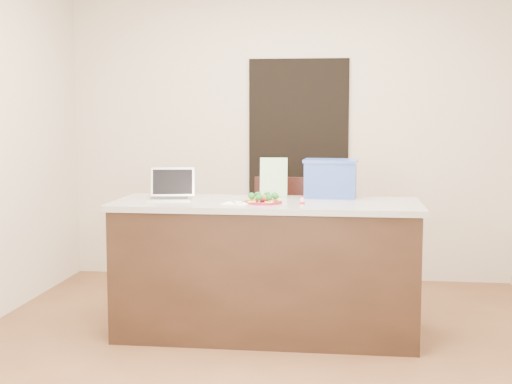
# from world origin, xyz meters

# --- Properties ---
(ground) EXTENTS (4.00, 4.00, 0.00)m
(ground) POSITION_xyz_m (0.00, 0.00, 0.00)
(ground) COLOR brown
(ground) RESTS_ON ground
(room_shell) EXTENTS (4.00, 4.00, 4.00)m
(room_shell) POSITION_xyz_m (0.00, 0.00, 1.62)
(room_shell) COLOR white
(room_shell) RESTS_ON ground
(doorway) EXTENTS (0.90, 0.02, 2.00)m
(doorway) POSITION_xyz_m (0.10, 1.98, 1.00)
(doorway) COLOR black
(doorway) RESTS_ON ground
(island) EXTENTS (2.06, 0.76, 0.92)m
(island) POSITION_xyz_m (0.00, 0.25, 0.46)
(island) COLOR black
(island) RESTS_ON ground
(plate) EXTENTS (0.25, 0.25, 0.02)m
(plate) POSITION_xyz_m (-0.01, 0.15, 0.93)
(plate) COLOR maroon
(plate) RESTS_ON island
(meatballs) EXTENTS (0.10, 0.10, 0.04)m
(meatballs) POSITION_xyz_m (-0.01, 0.15, 0.95)
(meatballs) COLOR brown
(meatballs) RESTS_ON plate
(broccoli) EXTENTS (0.21, 0.21, 0.04)m
(broccoli) POSITION_xyz_m (-0.01, 0.15, 0.97)
(broccoli) COLOR #15511B
(broccoli) RESTS_ON plate
(pepper_rings) EXTENTS (0.24, 0.24, 0.01)m
(pepper_rings) POSITION_xyz_m (-0.01, 0.15, 0.94)
(pepper_rings) COLOR #F4FF1A
(pepper_rings) RESTS_ON plate
(napkin) EXTENTS (0.21, 0.21, 0.01)m
(napkin) POSITION_xyz_m (-0.17, 0.10, 0.92)
(napkin) COLOR white
(napkin) RESTS_ON island
(fork) EXTENTS (0.06, 0.14, 0.00)m
(fork) POSITION_xyz_m (-0.19, 0.11, 0.93)
(fork) COLOR silver
(fork) RESTS_ON napkin
(knife) EXTENTS (0.02, 0.17, 0.01)m
(knife) POSITION_xyz_m (-0.14, 0.09, 0.93)
(knife) COLOR silver
(knife) RESTS_ON napkin
(yogurt_bottle) EXTENTS (0.03, 0.03, 0.07)m
(yogurt_bottle) POSITION_xyz_m (0.26, 0.03, 0.95)
(yogurt_bottle) COLOR beige
(yogurt_bottle) RESTS_ON island
(laptop) EXTENTS (0.33, 0.29, 0.21)m
(laptop) POSITION_xyz_m (-0.67, 0.30, 0.98)
(laptop) COLOR #BBBCC0
(laptop) RESTS_ON island
(leaflet) EXTENTS (0.20, 0.05, 0.28)m
(leaflet) POSITION_xyz_m (0.02, 0.54, 1.06)
(leaflet) COLOR white
(leaflet) RESTS_ON island
(blue_box) EXTENTS (0.39, 0.29, 0.27)m
(blue_box) POSITION_xyz_m (0.42, 0.54, 1.06)
(blue_box) COLOR #2C49A0
(blue_box) RESTS_ON island
(chair) EXTENTS (0.46, 0.46, 1.01)m
(chair) POSITION_xyz_m (0.03, 1.03, 0.57)
(chair) COLOR black
(chair) RESTS_ON ground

